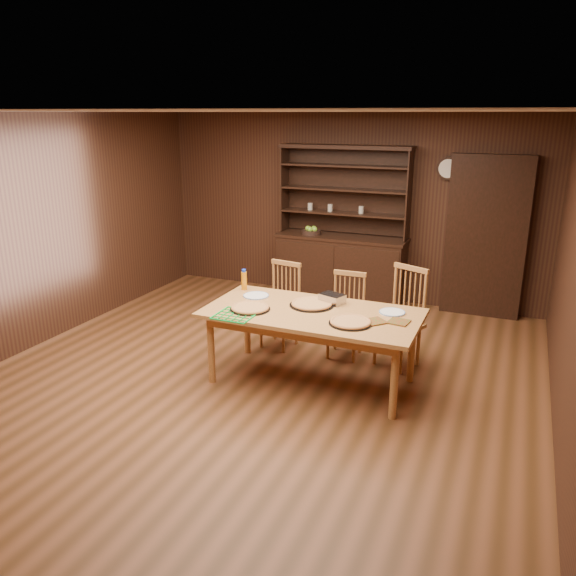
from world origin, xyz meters
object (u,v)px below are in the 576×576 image
at_px(dining_table, 312,318).
at_px(chair_right, 403,313).
at_px(juice_bottle, 244,280).
at_px(china_hutch, 341,260).
at_px(chair_left, 282,302).
at_px(chair_center, 347,312).

relative_size(dining_table, chair_right, 1.95).
height_order(dining_table, juice_bottle, juice_bottle).
xyz_separation_m(china_hutch, juice_bottle, (-0.40, -2.23, 0.26)).
relative_size(dining_table, juice_bottle, 9.08).
relative_size(china_hutch, chair_left, 2.22).
height_order(dining_table, chair_left, chair_left).
xyz_separation_m(chair_left, chair_center, (0.77, 0.02, -0.02)).
xyz_separation_m(dining_table, juice_bottle, (-0.93, 0.37, 0.18)).
distance_m(dining_table, chair_center, 0.83).
relative_size(chair_left, juice_bottle, 4.28).
distance_m(chair_left, chair_center, 0.77).
bearing_deg(china_hutch, chair_right, -55.00).
relative_size(china_hutch, dining_table, 1.05).
bearing_deg(chair_center, china_hutch, 108.20).
height_order(chair_left, chair_center, chair_left).
distance_m(chair_center, juice_bottle, 1.18).
bearing_deg(chair_left, china_hutch, 94.92).
relative_size(chair_center, juice_bottle, 4.10).
height_order(china_hutch, chair_center, china_hutch).
height_order(china_hutch, juice_bottle, china_hutch).
xyz_separation_m(chair_center, chair_right, (0.62, 0.00, 0.07)).
xyz_separation_m(dining_table, chair_center, (0.11, 0.80, -0.18)).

